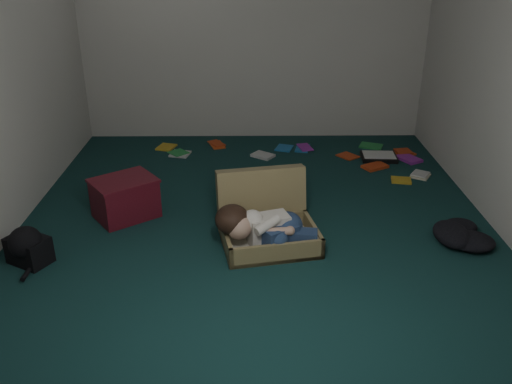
{
  "coord_description": "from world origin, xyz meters",
  "views": [
    {
      "loc": [
        -0.04,
        -4.12,
        2.2
      ],
      "look_at": [
        0.0,
        -0.15,
        0.35
      ],
      "focal_mm": 38.0,
      "sensor_mm": 36.0,
      "label": 1
    }
  ],
  "objects": [
    {
      "name": "person",
      "position": [
        0.07,
        -0.48,
        0.2
      ],
      "size": [
        0.81,
        0.4,
        0.33
      ],
      "rotation": [
        0.0,
        0.0,
        0.19
      ],
      "color": "white",
      "rests_on": "suitcase"
    },
    {
      "name": "wall_front",
      "position": [
        0.0,
        -2.25,
        1.3
      ],
      "size": [
        4.5,
        0.0,
        4.5
      ],
      "primitive_type": "plane",
      "rotation": [
        -1.57,
        0.0,
        0.0
      ],
      "color": "silver",
      "rests_on": "ground"
    },
    {
      "name": "book_scatter",
      "position": [
        0.69,
        1.53,
        0.01
      ],
      "size": [
        2.96,
        1.32,
        0.02
      ],
      "color": "gold",
      "rests_on": "floor"
    },
    {
      "name": "wall_back",
      "position": [
        0.0,
        2.25,
        1.3
      ],
      "size": [
        4.5,
        0.0,
        4.5
      ],
      "primitive_type": "plane",
      "rotation": [
        1.57,
        0.0,
        0.0
      ],
      "color": "silver",
      "rests_on": "ground"
    },
    {
      "name": "maroon_bin",
      "position": [
        -1.13,
        0.11,
        0.18
      ],
      "size": [
        0.65,
        0.63,
        0.35
      ],
      "rotation": [
        0.0,
        0.0,
        0.63
      ],
      "color": "#58121D",
      "rests_on": "floor"
    },
    {
      "name": "paper_tray",
      "position": [
        1.38,
        1.45,
        0.03
      ],
      "size": [
        0.4,
        0.31,
        0.05
      ],
      "rotation": [
        0.0,
        0.0,
        -0.06
      ],
      "color": "black",
      "rests_on": "floor"
    },
    {
      "name": "clothing_pile",
      "position": [
        1.7,
        -0.34,
        0.08
      ],
      "size": [
        0.54,
        0.46,
        0.16
      ],
      "primitive_type": null,
      "rotation": [
        0.0,
        0.0,
        -0.12
      ],
      "color": "black",
      "rests_on": "floor"
    },
    {
      "name": "backpack",
      "position": [
        -1.7,
        -0.63,
        0.11
      ],
      "size": [
        0.48,
        0.45,
        0.23
      ],
      "primitive_type": null,
      "rotation": [
        0.0,
        0.0,
        -0.51
      ],
      "color": "black",
      "rests_on": "floor"
    },
    {
      "name": "floor",
      "position": [
        0.0,
        0.0,
        0.0
      ],
      "size": [
        4.5,
        4.5,
        0.0
      ],
      "primitive_type": "plane",
      "color": "#113130",
      "rests_on": "ground"
    },
    {
      "name": "suitcase",
      "position": [
        0.08,
        -0.29,
        0.16
      ],
      "size": [
        0.85,
        0.84,
        0.54
      ],
      "rotation": [
        0.0,
        0.0,
        0.19
      ],
      "color": "olive",
      "rests_on": "floor"
    }
  ]
}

